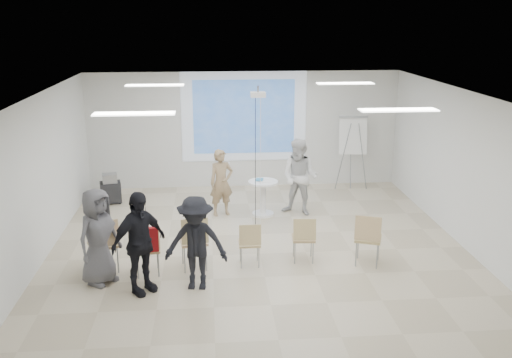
{
  "coord_description": "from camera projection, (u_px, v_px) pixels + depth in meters",
  "views": [
    {
      "loc": [
        -0.9,
        -9.97,
        4.38
      ],
      "look_at": [
        0.0,
        0.8,
        1.25
      ],
      "focal_mm": 40.0,
      "sensor_mm": 36.0,
      "label": 1
    }
  ],
  "objects": [
    {
      "name": "chair_far_left",
      "position": [
        104.0,
        241.0,
        9.88
      ],
      "size": [
        0.63,
        0.65,
        1.0
      ],
      "rotation": [
        0.0,
        0.0,
        0.41
      ],
      "color": "tan",
      "rests_on": "floor"
    },
    {
      "name": "wall_right",
      "position": [
        473.0,
        173.0,
        10.74
      ],
      "size": [
        0.1,
        9.0,
        3.0
      ],
      "primitive_type": "cube",
      "color": "silver",
      "rests_on": "floor"
    },
    {
      "name": "fluor_panel_sw",
      "position": [
        134.0,
        114.0,
        8.41
      ],
      "size": [
        1.2,
        0.3,
        0.02
      ],
      "primitive_type": "cube",
      "color": "white",
      "rests_on": "ceiling"
    },
    {
      "name": "pedestal_table",
      "position": [
        263.0,
        196.0,
        12.8
      ],
      "size": [
        0.79,
        0.79,
        0.82
      ],
      "rotation": [
        0.0,
        0.0,
        -0.2
      ],
      "color": "white",
      "rests_on": "floor"
    },
    {
      "name": "player_left",
      "position": [
        221.0,
        178.0,
        12.72
      ],
      "size": [
        0.73,
        0.6,
        1.71
      ],
      "primitive_type": "imported",
      "rotation": [
        0.0,
        0.0,
        0.32
      ],
      "color": "tan",
      "rests_on": "floor"
    },
    {
      "name": "projection_halo",
      "position": [
        244.0,
        117.0,
        14.61
      ],
      "size": [
        3.2,
        0.01,
        2.3
      ],
      "primitive_type": "cube",
      "color": "silver",
      "rests_on": "wall_back"
    },
    {
      "name": "fluor_panel_nw",
      "position": [
        155.0,
        85.0,
        11.76
      ],
      "size": [
        1.2,
        0.3,
        0.02
      ],
      "primitive_type": "cube",
      "color": "white",
      "rests_on": "ceiling"
    },
    {
      "name": "ceiling",
      "position": [
        260.0,
        93.0,
        9.99
      ],
      "size": [
        8.0,
        9.0,
        0.1
      ],
      "primitive_type": "cube",
      "color": "white",
      "rests_on": "wall_back"
    },
    {
      "name": "wall_back",
      "position": [
        244.0,
        130.0,
        14.77
      ],
      "size": [
        8.0,
        0.1,
        3.0
      ],
      "primitive_type": "cube",
      "color": "silver",
      "rests_on": "floor"
    },
    {
      "name": "player_right",
      "position": [
        300.0,
        173.0,
        12.74
      ],
      "size": [
        1.17,
        1.1,
        1.93
      ],
      "primitive_type": "imported",
      "rotation": [
        0.0,
        0.0,
        -0.5
      ],
      "color": "white",
      "rests_on": "floor"
    },
    {
      "name": "chair_center",
      "position": [
        250.0,
        241.0,
        10.16
      ],
      "size": [
        0.39,
        0.42,
        0.83
      ],
      "rotation": [
        0.0,
        0.0,
        -0.0
      ],
      "color": "tan",
      "rests_on": "floor"
    },
    {
      "name": "audience_outer",
      "position": [
        98.0,
        231.0,
        9.44
      ],
      "size": [
        1.03,
        1.08,
        1.86
      ],
      "primitive_type": "imported",
      "rotation": [
        0.0,
        0.0,
        0.9
      ],
      "color": "slate",
      "rests_on": "floor"
    },
    {
      "name": "chair_right_inner",
      "position": [
        304.0,
        236.0,
        10.34
      ],
      "size": [
        0.44,
        0.47,
        0.87
      ],
      "rotation": [
        0.0,
        0.0,
        -0.08
      ],
      "color": "tan",
      "rests_on": "floor"
    },
    {
      "name": "red_jacket",
      "position": [
        145.0,
        240.0,
        9.6
      ],
      "size": [
        0.45,
        0.16,
        0.42
      ],
      "primitive_type": "cube",
      "rotation": [
        0.0,
        0.0,
        0.13
      ],
      "color": "maroon",
      "rests_on": "chair_left_mid"
    },
    {
      "name": "chair_left_inner",
      "position": [
        194.0,
        238.0,
        10.01
      ],
      "size": [
        0.53,
        0.56,
        1.0
      ],
      "rotation": [
        0.0,
        0.0,
        0.14
      ],
      "color": "tan",
      "rests_on": "floor"
    },
    {
      "name": "ceiling_projector",
      "position": [
        258.0,
        101.0,
        11.52
      ],
      "size": [
        0.3,
        0.25,
        3.0
      ],
      "color": "white",
      "rests_on": "ceiling"
    },
    {
      "name": "controller_left",
      "position": [
        229.0,
        163.0,
        12.9
      ],
      "size": [
        0.08,
        0.14,
        0.04
      ],
      "primitive_type": "cube",
      "rotation": [
        0.0,
        0.0,
        0.32
      ],
      "color": "silver",
      "rests_on": "player_left"
    },
    {
      "name": "controller_right",
      "position": [
        291.0,
        156.0,
        12.87
      ],
      "size": [
        0.1,
        0.13,
        0.04
      ],
      "primitive_type": "cube",
      "rotation": [
        0.0,
        0.0,
        -0.5
      ],
      "color": "silver",
      "rests_on": "player_right"
    },
    {
      "name": "av_cart",
      "position": [
        111.0,
        189.0,
        13.67
      ],
      "size": [
        0.55,
        0.47,
        0.72
      ],
      "rotation": [
        0.0,
        0.0,
        0.2
      ],
      "color": "black",
      "rests_on": "floor"
    },
    {
      "name": "chair_left_mid",
      "position": [
        147.0,
        246.0,
        9.79
      ],
      "size": [
        0.49,
        0.52,
        0.93
      ],
      "rotation": [
        0.0,
        0.0,
        0.13
      ],
      "color": "tan",
      "rests_on": "floor"
    },
    {
      "name": "laptop",
      "position": [
        194.0,
        239.0,
        10.13
      ],
      "size": [
        0.4,
        0.32,
        0.03
      ],
      "primitive_type": "imported",
      "rotation": [
        0.0,
        0.0,
        3.28
      ],
      "color": "black",
      "rests_on": "chair_left_inner"
    },
    {
      "name": "floor",
      "position": [
        260.0,
        256.0,
        10.85
      ],
      "size": [
        8.0,
        9.0,
        0.1
      ],
      "primitive_type": "cube",
      "color": "beige",
      "rests_on": "ground"
    },
    {
      "name": "audience_mid",
      "position": [
        196.0,
        237.0,
        9.25
      ],
      "size": [
        1.25,
        0.8,
        1.8
      ],
      "primitive_type": "imported",
      "rotation": [
        0.0,
        0.0,
        -0.15
      ],
      "color": "black",
      "rests_on": "floor"
    },
    {
      "name": "fluor_panel_se",
      "position": [
        398.0,
        110.0,
        8.73
      ],
      "size": [
        1.2,
        0.3,
        0.02
      ],
      "primitive_type": "cube",
      "color": "white",
      "rests_on": "ceiling"
    },
    {
      "name": "projection_image",
      "position": [
        244.0,
        117.0,
        14.6
      ],
      "size": [
        2.6,
        0.01,
        1.9
      ],
      "primitive_type": "cube",
      "color": "#3466B2",
      "rests_on": "wall_back"
    },
    {
      "name": "flipchart_easel",
      "position": [
        353.0,
        136.0,
        14.42
      ],
      "size": [
        0.83,
        0.63,
        1.93
      ],
      "rotation": [
        0.0,
        0.0,
        -0.08
      ],
      "color": "gray",
      "rests_on": "floor"
    },
    {
      "name": "chair_right_far",
      "position": [
        368.0,
        235.0,
        10.17
      ],
      "size": [
        0.6,
        0.62,
        0.98
      ],
      "rotation": [
        0.0,
        0.0,
        -0.35
      ],
      "color": "tan",
      "rests_on": "floor"
    },
    {
      "name": "audience_left",
      "position": [
        138.0,
        236.0,
        9.09
      ],
      "size": [
        1.31,
        1.28,
        1.97
      ],
      "primitive_type": "imported",
      "rotation": [
        0.0,
        0.0,
        0.74
      ],
      "color": "black",
      "rests_on": "floor"
    },
    {
      "name": "wall_left",
      "position": [
        32.0,
        183.0,
        10.09
      ],
      "size": [
        0.1,
        9.0,
        3.0
      ],
      "primitive_type": "cube",
      "color": "silver",
      "rests_on": "floor"
    },
    {
      "name": "fluor_panel_ne",
      "position": [
        345.0,
        83.0,
        12.08
      ],
      "size": [
        1.2,
        0.3,
        0.02
      ],
      "primitive_type": "cube",
      "color": "white",
      "rests_on": "ceiling"
    }
  ]
}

